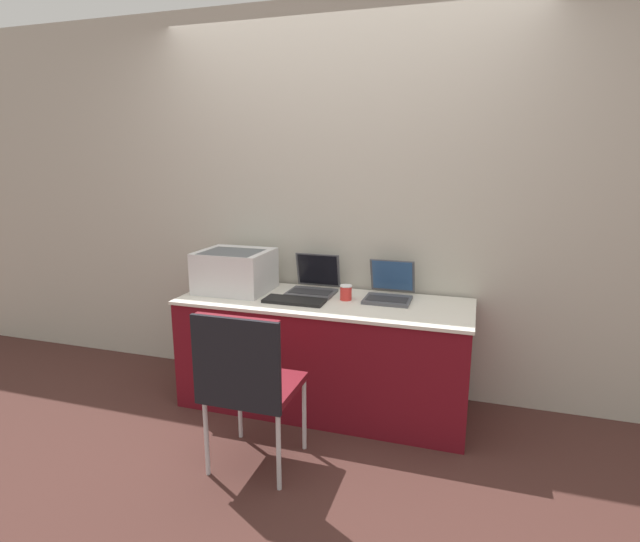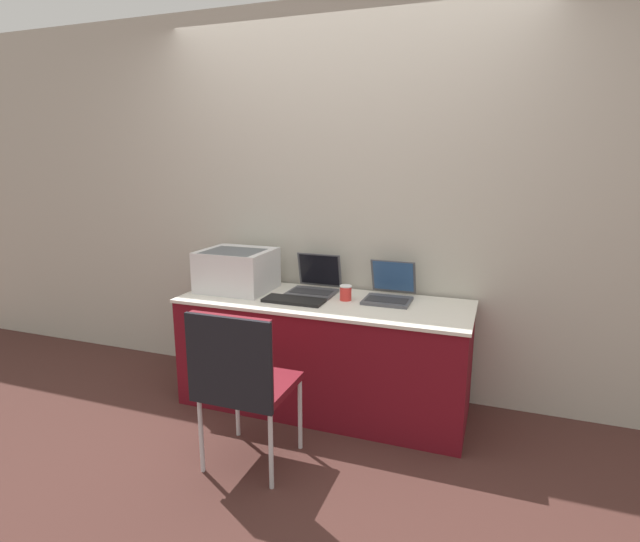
{
  "view_description": "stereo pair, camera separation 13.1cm",
  "coord_description": "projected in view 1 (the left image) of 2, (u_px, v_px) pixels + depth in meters",
  "views": [
    {
      "loc": [
        0.9,
        -2.59,
        1.6
      ],
      "look_at": [
        -0.04,
        0.35,
        0.9
      ],
      "focal_mm": 28.0,
      "sensor_mm": 36.0,
      "label": 1
    },
    {
      "loc": [
        1.03,
        -2.55,
        1.6
      ],
      "look_at": [
        -0.04,
        0.35,
        0.9
      ],
      "focal_mm": 28.0,
      "sensor_mm": 36.0,
      "label": 2
    }
  ],
  "objects": [
    {
      "name": "wall_back",
      "position": [
        341.0,
        204.0,
        3.39
      ],
      "size": [
        8.0,
        0.05,
        2.6
      ],
      "color": "#B7B2A3",
      "rests_on": "ground_plane"
    },
    {
      "name": "coffee_cup",
      "position": [
        346.0,
        292.0,
        3.16
      ],
      "size": [
        0.08,
        0.08,
        0.1
      ],
      "color": "red",
      "rests_on": "table"
    },
    {
      "name": "printer",
      "position": [
        235.0,
        269.0,
        3.36
      ],
      "size": [
        0.46,
        0.41,
        0.28
      ],
      "color": "silver",
      "rests_on": "table"
    },
    {
      "name": "external_keyboard",
      "position": [
        294.0,
        301.0,
        3.12
      ],
      "size": [
        0.38,
        0.16,
        0.02
      ],
      "color": "black",
      "rests_on": "table"
    },
    {
      "name": "ground_plane",
      "position": [
        308.0,
        429.0,
        3.03
      ],
      "size": [
        14.0,
        14.0,
        0.0
      ],
      "primitive_type": "plane",
      "color": "#472823"
    },
    {
      "name": "chair",
      "position": [
        246.0,
        375.0,
        2.48
      ],
      "size": [
        0.46,
        0.43,
        0.88
      ],
      "color": "maroon",
      "rests_on": "ground_plane"
    },
    {
      "name": "laptop_right",
      "position": [
        389.0,
        291.0,
        3.18
      ],
      "size": [
        0.29,
        0.33,
        0.24
      ],
      "color": "#4C4C51",
      "rests_on": "table"
    },
    {
      "name": "laptop_left",
      "position": [
        314.0,
        284.0,
        3.34
      ],
      "size": [
        0.31,
        0.3,
        0.25
      ],
      "color": "#4C4C51",
      "rests_on": "table"
    },
    {
      "name": "table",
      "position": [
        324.0,
        353.0,
        3.24
      ],
      "size": [
        1.85,
        0.66,
        0.72
      ],
      "color": "maroon",
      "rests_on": "ground_plane"
    }
  ]
}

